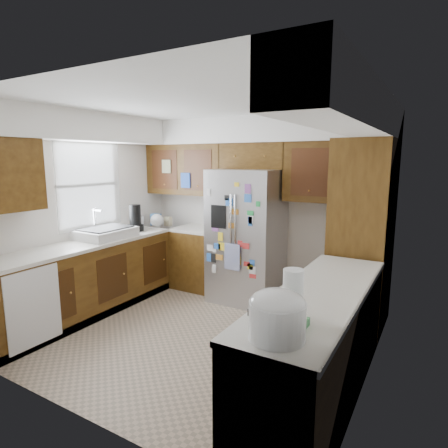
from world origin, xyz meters
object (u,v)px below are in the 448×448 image
(fridge, at_px, (247,236))
(paper_towel, at_px, (293,292))
(pantry, at_px, (362,235))
(rice_cooker, at_px, (277,314))

(fridge, bearing_deg, paper_towel, -56.58)
(pantry, distance_m, rice_cooker, 2.53)
(rice_cooker, relative_size, paper_towel, 1.10)
(fridge, xyz_separation_m, rice_cooker, (1.50, -2.58, 0.17))
(rice_cooker, xyz_separation_m, paper_towel, (-0.04, 0.38, 0.00))
(pantry, distance_m, fridge, 1.51)
(fridge, height_order, rice_cooker, fridge)
(rice_cooker, bearing_deg, fridge, 120.13)
(fridge, xyz_separation_m, paper_towel, (1.46, -2.21, 0.17))
(paper_towel, bearing_deg, pantry, 88.86)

